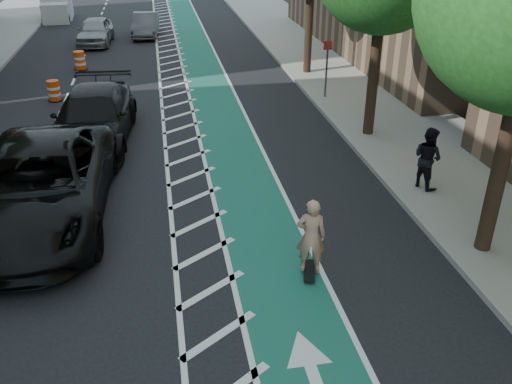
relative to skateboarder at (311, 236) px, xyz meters
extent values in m
plane|color=black|center=(-3.70, -0.19, -0.99)|extent=(120.00, 120.00, 0.00)
cube|color=#1B5F48|center=(-0.70, 9.81, -0.98)|extent=(2.00, 90.00, 0.01)
cube|color=silver|center=(-2.20, 9.81, -0.98)|extent=(1.40, 90.00, 0.01)
cube|color=gray|center=(5.80, 9.81, -0.91)|extent=(5.00, 90.00, 0.15)
cube|color=gray|center=(3.35, 9.81, -0.91)|extent=(0.12, 90.00, 0.16)
cylinder|color=#382619|center=(4.20, -0.19, 1.21)|extent=(0.36, 0.36, 4.40)
cylinder|color=#382619|center=(4.20, 7.81, 1.21)|extent=(0.36, 0.36, 4.40)
cylinder|color=#382619|center=(4.20, 15.81, 1.21)|extent=(0.36, 0.36, 4.40)
cylinder|color=#4C4C4C|center=(3.90, 11.81, 0.21)|extent=(0.08, 0.08, 2.40)
cube|color=red|center=(3.90, 11.81, 1.31)|extent=(0.35, 0.02, 0.35)
cube|color=black|center=(0.00, 0.00, -0.89)|extent=(0.45, 0.87, 0.03)
cylinder|color=black|center=(-0.01, 0.29, -0.96)|extent=(0.05, 0.07, 0.06)
cylinder|color=black|center=(0.16, 0.24, -0.96)|extent=(0.05, 0.07, 0.06)
cylinder|color=black|center=(-0.16, -0.24, -0.96)|extent=(0.05, 0.07, 0.06)
cylinder|color=black|center=(0.01, -0.29, -0.96)|extent=(0.05, 0.07, 0.06)
imported|color=tan|center=(0.00, 0.00, 0.00)|extent=(0.73, 0.58, 1.75)
imported|color=black|center=(-6.10, 3.56, 0.01)|extent=(3.54, 7.28, 1.99)
imported|color=black|center=(-5.23, 8.78, -0.11)|extent=(2.96, 6.26, 1.76)
imported|color=gray|center=(-6.44, 24.70, -0.23)|extent=(2.13, 4.60, 1.53)
imported|color=#4F5054|center=(-3.50, 26.48, -0.29)|extent=(1.79, 4.35, 1.40)
imported|color=black|center=(4.26, 3.30, 0.05)|extent=(0.94, 1.05, 1.77)
cube|color=silver|center=(-9.88, 34.22, -0.09)|extent=(2.17, 3.01, 1.81)
cube|color=silver|center=(-9.74, 32.05, -0.31)|extent=(1.89, 1.56, 1.35)
cylinder|color=black|center=(-10.53, 31.64, -0.67)|extent=(0.27, 0.65, 0.63)
cylinder|color=black|center=(-8.90, 31.75, -0.67)|extent=(0.27, 0.65, 0.63)
cylinder|color=black|center=(-10.73, 34.89, -0.67)|extent=(0.27, 0.65, 0.63)
cylinder|color=black|center=(-9.11, 34.99, -0.67)|extent=(0.27, 0.65, 0.63)
cylinder|color=orange|center=(-5.94, 5.15, -0.58)|extent=(0.48, 0.48, 0.83)
cylinder|color=silver|center=(-5.94, 5.15, -0.71)|extent=(0.49, 0.49, 0.11)
cylinder|color=silver|center=(-5.94, 5.15, -0.46)|extent=(0.49, 0.49, 0.11)
cylinder|color=black|center=(-5.94, 5.15, -0.97)|extent=(0.61, 0.61, 0.04)
cylinder|color=#E6410C|center=(-7.30, 13.81, -0.56)|extent=(0.50, 0.50, 0.86)
cylinder|color=silver|center=(-7.30, 13.81, -0.70)|extent=(0.51, 0.51, 0.11)
cylinder|color=silver|center=(-7.30, 13.81, -0.43)|extent=(0.51, 0.51, 0.11)
cylinder|color=black|center=(-7.30, 13.81, -0.97)|extent=(0.63, 0.63, 0.04)
cylinder|color=#FD4B0D|center=(-6.76, 18.81, -0.53)|extent=(0.53, 0.53, 0.91)
cylinder|color=silver|center=(-6.76, 18.81, -0.68)|extent=(0.54, 0.54, 0.12)
cylinder|color=silver|center=(-6.76, 18.81, -0.40)|extent=(0.54, 0.54, 0.12)
cylinder|color=black|center=(-6.76, 18.81, -0.97)|extent=(0.67, 0.67, 0.04)
camera|label=1|loc=(-2.90, -9.41, 6.17)|focal=38.00mm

